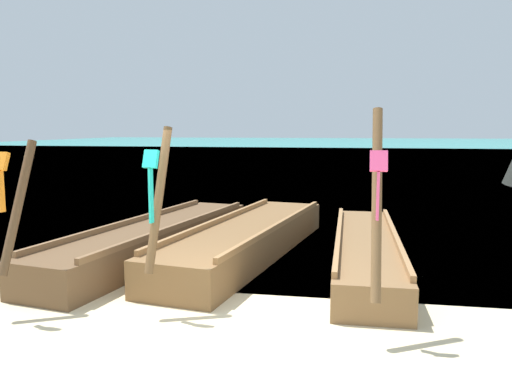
% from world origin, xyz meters
% --- Properties ---
extents(ground, '(120.00, 120.00, 0.00)m').
position_xyz_m(ground, '(0.00, 0.00, 0.00)').
color(ground, beige).
extents(sea_water, '(120.00, 120.00, 0.00)m').
position_xyz_m(sea_water, '(0.00, 61.55, 0.00)').
color(sea_water, teal).
rests_on(sea_water, ground).
extents(longtail_boat_orange_ribbon, '(2.37, 6.94, 2.37)m').
position_xyz_m(longtail_boat_orange_ribbon, '(-2.06, 3.54, 0.31)').
color(longtail_boat_orange_ribbon, brown).
rests_on(longtail_boat_orange_ribbon, ground).
extents(longtail_boat_turquoise_ribbon, '(2.47, 6.96, 2.55)m').
position_xyz_m(longtail_boat_turquoise_ribbon, '(-0.24, 3.93, 0.32)').
color(longtail_boat_turquoise_ribbon, brown).
rests_on(longtail_boat_turquoise_ribbon, ground).
extents(longtail_boat_pink_ribbon, '(1.12, 6.68, 2.78)m').
position_xyz_m(longtail_boat_pink_ribbon, '(2.07, 3.51, 0.29)').
color(longtail_boat_pink_ribbon, brown).
rests_on(longtail_boat_pink_ribbon, ground).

